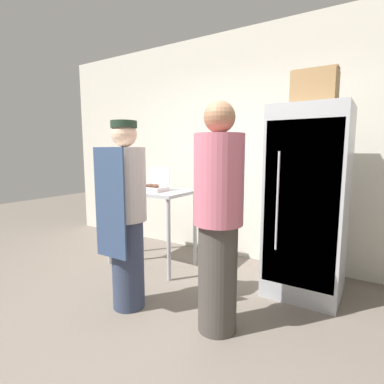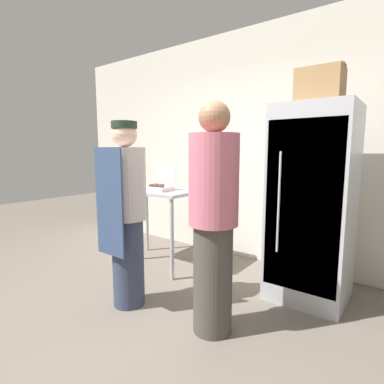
{
  "view_description": "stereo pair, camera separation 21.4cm",
  "coord_description": "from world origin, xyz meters",
  "px_view_note": "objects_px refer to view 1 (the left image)",
  "views": [
    {
      "loc": [
        1.43,
        -1.48,
        1.4
      ],
      "look_at": [
        -0.0,
        0.79,
        1.03
      ],
      "focal_mm": 28.0,
      "sensor_mm": 36.0,
      "label": 1
    },
    {
      "loc": [
        1.6,
        -1.36,
        1.4
      ],
      "look_at": [
        -0.0,
        0.79,
        1.03
      ],
      "focal_mm": 28.0,
      "sensor_mm": 36.0,
      "label": 2
    }
  ],
  "objects_px": {
    "refrigerator": "(307,203)",
    "blender_pitcher": "(129,177)",
    "cardboard_storage_box": "(315,88)",
    "person_customer": "(218,218)",
    "donut_box": "(154,187)",
    "person_baker": "(126,214)"
  },
  "relations": [
    {
      "from": "blender_pitcher",
      "to": "person_customer",
      "type": "bearing_deg",
      "value": -25.64
    },
    {
      "from": "person_customer",
      "to": "donut_box",
      "type": "bearing_deg",
      "value": 149.51
    },
    {
      "from": "refrigerator",
      "to": "blender_pitcher",
      "type": "xyz_separation_m",
      "value": [
        -2.15,
        -0.2,
        0.16
      ]
    },
    {
      "from": "refrigerator",
      "to": "cardboard_storage_box",
      "type": "xyz_separation_m",
      "value": [
        0.01,
        -0.02,
        1.06
      ]
    },
    {
      "from": "cardboard_storage_box",
      "to": "person_customer",
      "type": "distance_m",
      "value": 1.54
    },
    {
      "from": "donut_box",
      "to": "blender_pitcher",
      "type": "height_order",
      "value": "blender_pitcher"
    },
    {
      "from": "donut_box",
      "to": "person_customer",
      "type": "bearing_deg",
      "value": -30.49
    },
    {
      "from": "blender_pitcher",
      "to": "cardboard_storage_box",
      "type": "distance_m",
      "value": 2.35
    },
    {
      "from": "refrigerator",
      "to": "person_baker",
      "type": "height_order",
      "value": "refrigerator"
    },
    {
      "from": "cardboard_storage_box",
      "to": "person_baker",
      "type": "distance_m",
      "value": 2.04
    },
    {
      "from": "cardboard_storage_box",
      "to": "person_baker",
      "type": "xyz_separation_m",
      "value": [
        -1.29,
        -1.12,
        -1.11
      ]
    },
    {
      "from": "blender_pitcher",
      "to": "cardboard_storage_box",
      "type": "bearing_deg",
      "value": 4.87
    },
    {
      "from": "refrigerator",
      "to": "donut_box",
      "type": "height_order",
      "value": "refrigerator"
    },
    {
      "from": "person_baker",
      "to": "cardboard_storage_box",
      "type": "bearing_deg",
      "value": 41.13
    },
    {
      "from": "blender_pitcher",
      "to": "person_baker",
      "type": "distance_m",
      "value": 1.3
    },
    {
      "from": "donut_box",
      "to": "blender_pitcher",
      "type": "relative_size",
      "value": 1.02
    },
    {
      "from": "cardboard_storage_box",
      "to": "person_customer",
      "type": "bearing_deg",
      "value": -114.07
    },
    {
      "from": "donut_box",
      "to": "person_baker",
      "type": "relative_size",
      "value": 0.18
    },
    {
      "from": "refrigerator",
      "to": "person_customer",
      "type": "relative_size",
      "value": 1.03
    },
    {
      "from": "blender_pitcher",
      "to": "person_baker",
      "type": "height_order",
      "value": "person_baker"
    },
    {
      "from": "refrigerator",
      "to": "donut_box",
      "type": "distance_m",
      "value": 1.68
    },
    {
      "from": "refrigerator",
      "to": "person_customer",
      "type": "distance_m",
      "value": 1.11
    }
  ]
}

